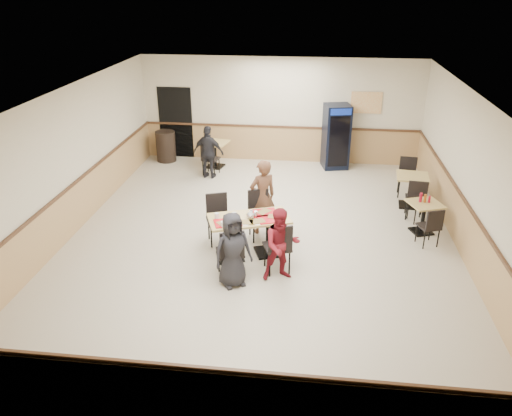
# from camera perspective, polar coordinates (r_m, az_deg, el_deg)

# --- Properties ---
(ground) EXTENTS (10.00, 10.00, 0.00)m
(ground) POSITION_cam_1_polar(r_m,az_deg,el_deg) (10.44, 0.58, -3.56)
(ground) COLOR beige
(ground) RESTS_ON ground
(room_shell) EXTENTS (10.00, 10.00, 10.00)m
(room_shell) POSITION_cam_1_polar(r_m,az_deg,el_deg) (12.50, 10.01, 3.90)
(room_shell) COLOR silver
(room_shell) RESTS_ON ground
(main_table) EXTENTS (1.70, 1.24, 0.82)m
(main_table) POSITION_cam_1_polar(r_m,az_deg,el_deg) (9.60, -0.79, -2.58)
(main_table) COLOR black
(main_table) RESTS_ON ground
(main_chairs) EXTENTS (1.88, 2.14, 1.04)m
(main_chairs) POSITION_cam_1_polar(r_m,az_deg,el_deg) (9.60, -1.10, -2.75)
(main_chairs) COLOR black
(main_chairs) RESTS_ON ground
(diner_woman_left) EXTENTS (0.81, 0.73, 1.38)m
(diner_woman_left) POSITION_cam_1_polar(r_m,az_deg,el_deg) (8.65, -2.67, -4.80)
(diner_woman_left) COLOR black
(diner_woman_left) RESTS_ON ground
(diner_woman_right) EXTENTS (0.80, 0.70, 1.37)m
(diner_woman_right) POSITION_cam_1_polar(r_m,az_deg,el_deg) (8.83, 2.92, -4.21)
(diner_woman_right) COLOR maroon
(diner_woman_right) RESTS_ON ground
(diner_man_opposite) EXTENTS (0.70, 0.64, 1.62)m
(diner_man_opposite) POSITION_cam_1_polar(r_m,az_deg,el_deg) (10.40, 0.76, 1.28)
(diner_man_opposite) COLOR brown
(diner_man_opposite) RESTS_ON ground
(lone_diner) EXTENTS (0.89, 0.50, 1.43)m
(lone_diner) POSITION_cam_1_polar(r_m,az_deg,el_deg) (13.48, -5.44, 6.35)
(lone_diner) COLOR black
(lone_diner) RESTS_ON ground
(tabletop_clutter) EXTENTS (1.36, 1.01, 0.12)m
(tabletop_clutter) POSITION_cam_1_polar(r_m,az_deg,el_deg) (9.41, -0.70, -1.14)
(tabletop_clutter) COLOR red
(tabletop_clutter) RESTS_ON main_table
(side_table_near) EXTENTS (0.82, 0.82, 0.68)m
(side_table_near) POSITION_cam_1_polar(r_m,az_deg,el_deg) (11.10, 18.64, -0.53)
(side_table_near) COLOR black
(side_table_near) RESTS_ON ground
(side_table_near_chair_south) EXTENTS (0.51, 0.51, 0.87)m
(side_table_near_chair_south) POSITION_cam_1_polar(r_m,az_deg,el_deg) (10.63, 19.14, -1.89)
(side_table_near_chair_south) COLOR black
(side_table_near_chair_south) RESTS_ON ground
(side_table_near_chair_north) EXTENTS (0.51, 0.51, 0.87)m
(side_table_near_chair_north) POSITION_cam_1_polar(r_m,az_deg,el_deg) (11.59, 18.15, 0.52)
(side_table_near_chair_north) COLOR black
(side_table_near_chair_north) RESTS_ON ground
(side_table_far) EXTENTS (0.80, 0.80, 0.78)m
(side_table_far) POSITION_cam_1_polar(r_m,az_deg,el_deg) (12.28, 17.34, 2.42)
(side_table_far) COLOR black
(side_table_far) RESTS_ON ground
(side_table_far_chair_south) EXTENTS (0.50, 0.50, 0.98)m
(side_table_far_chair_south) POSITION_cam_1_polar(r_m,az_deg,el_deg) (11.73, 17.79, 1.16)
(side_table_far_chair_south) COLOR black
(side_table_far_chair_south) RESTS_ON ground
(side_table_far_chair_north) EXTENTS (0.50, 0.50, 0.98)m
(side_table_far_chair_north) POSITION_cam_1_polar(r_m,az_deg,el_deg) (12.86, 16.89, 3.37)
(side_table_far_chair_north) COLOR black
(side_table_far_chair_north) RESTS_ON ground
(condiment_caddy) EXTENTS (0.23, 0.06, 0.20)m
(condiment_caddy) POSITION_cam_1_polar(r_m,az_deg,el_deg) (11.01, 18.66, 1.08)
(condiment_caddy) COLOR maroon
(condiment_caddy) RESTS_ON side_table_near
(back_table) EXTENTS (0.83, 0.83, 0.74)m
(back_table) POSITION_cam_1_polar(r_m,az_deg,el_deg) (14.33, -4.71, 6.58)
(back_table) COLOR black
(back_table) RESTS_ON ground
(back_table_chair_lone) EXTENTS (0.52, 0.52, 0.94)m
(back_table_chair_lone) POSITION_cam_1_polar(r_m,az_deg,el_deg) (13.79, -5.19, 5.71)
(back_table_chair_lone) COLOR black
(back_table_chair_lone) RESTS_ON ground
(pepsi_cooler) EXTENTS (0.81, 0.81, 1.81)m
(pepsi_cooler) POSITION_cam_1_polar(r_m,az_deg,el_deg) (14.33, 9.14, 8.05)
(pepsi_cooler) COLOR black
(pepsi_cooler) RESTS_ON ground
(trash_bin) EXTENTS (0.57, 0.57, 0.90)m
(trash_bin) POSITION_cam_1_polar(r_m,az_deg,el_deg) (15.04, -10.26, 6.96)
(trash_bin) COLOR black
(trash_bin) RESTS_ON ground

